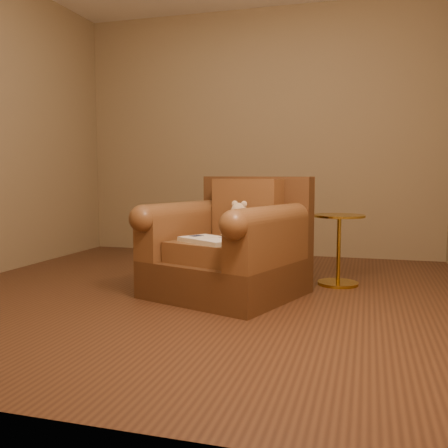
# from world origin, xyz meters

# --- Properties ---
(floor) EXTENTS (4.00, 4.00, 0.00)m
(floor) POSITION_xyz_m (0.00, 0.00, 0.00)
(floor) COLOR #53311C
(floor) RESTS_ON ground
(room) EXTENTS (4.02, 4.02, 2.71)m
(room) POSITION_xyz_m (0.00, 0.00, 1.71)
(room) COLOR #8A7655
(room) RESTS_ON ground
(armchair) EXTENTS (1.23, 1.20, 0.88)m
(armchair) POSITION_xyz_m (0.23, 0.04, 0.34)
(armchair) COLOR #54341C
(armchair) RESTS_ON floor
(teddy_bear) EXTENTS (0.21, 0.24, 0.28)m
(teddy_bear) POSITION_xyz_m (0.27, 0.11, 0.53)
(teddy_bear) COLOR beige
(teddy_bear) RESTS_ON armchair
(guidebook) EXTENTS (0.50, 0.44, 0.03)m
(guidebook) POSITION_xyz_m (0.16, -0.20, 0.44)
(guidebook) COLOR beige
(guidebook) RESTS_ON armchair
(side_table) EXTENTS (0.41, 0.41, 0.57)m
(side_table) POSITION_xyz_m (0.99, 0.59, 0.31)
(side_table) COLOR gold
(side_table) RESTS_ON floor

